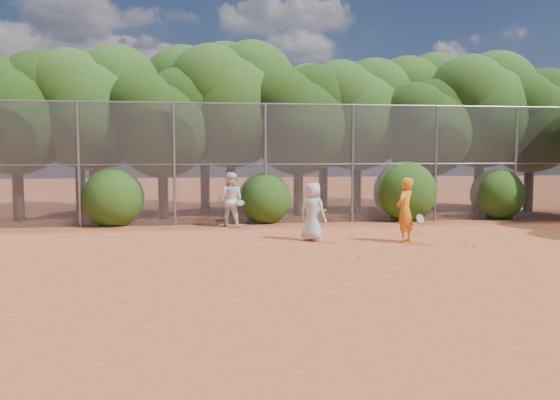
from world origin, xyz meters
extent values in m
plane|color=#AB4B26|center=(0.00, 0.00, 0.00)|extent=(80.00, 80.00, 0.00)
cylinder|color=gray|center=(-7.00, 6.00, 2.00)|extent=(0.09, 0.09, 4.00)
cylinder|color=gray|center=(-4.00, 6.00, 2.00)|extent=(0.09, 0.09, 4.00)
cylinder|color=gray|center=(-1.00, 6.00, 2.00)|extent=(0.09, 0.09, 4.00)
cylinder|color=gray|center=(2.00, 6.00, 2.00)|extent=(0.09, 0.09, 4.00)
cylinder|color=gray|center=(5.00, 6.00, 2.00)|extent=(0.09, 0.09, 4.00)
cylinder|color=gray|center=(8.00, 6.00, 2.00)|extent=(0.09, 0.09, 4.00)
cylinder|color=gray|center=(0.00, 6.00, 4.00)|extent=(20.00, 0.05, 0.05)
cylinder|color=gray|center=(0.00, 6.00, 2.00)|extent=(20.00, 0.04, 0.04)
cube|color=slate|center=(0.00, 6.00, 2.00)|extent=(20.00, 0.02, 4.00)
cylinder|color=black|center=(-9.50, 8.00, 1.19)|extent=(0.38, 0.38, 2.38)
sphere|color=black|center=(-9.50, 8.00, 3.52)|extent=(3.81, 3.81, 3.81)
sphere|color=black|center=(-8.74, 8.38, 4.47)|extent=(3.05, 3.05, 3.05)
cylinder|color=black|center=(-7.00, 8.50, 1.26)|extent=(0.38, 0.38, 2.52)
sphere|color=#214511|center=(-7.00, 8.50, 3.73)|extent=(4.03, 4.03, 4.03)
sphere|color=#214511|center=(-6.19, 8.90, 4.74)|extent=(3.23, 3.23, 3.23)
sphere|color=#214511|center=(-7.71, 8.20, 4.54)|extent=(3.02, 3.02, 3.02)
cylinder|color=black|center=(-4.50, 7.80, 1.08)|extent=(0.36, 0.36, 2.17)
sphere|color=black|center=(-4.50, 7.80, 3.21)|extent=(3.47, 3.47, 3.47)
sphere|color=black|center=(-3.81, 8.15, 4.08)|extent=(2.78, 2.78, 2.78)
sphere|color=black|center=(-5.11, 7.54, 3.91)|extent=(2.60, 2.60, 2.60)
cylinder|color=black|center=(-2.00, 8.80, 1.33)|extent=(0.39, 0.39, 2.66)
sphere|color=#214511|center=(-2.00, 8.80, 3.94)|extent=(4.26, 4.26, 4.26)
sphere|color=#214511|center=(-1.15, 9.23, 5.00)|extent=(3.40, 3.40, 3.40)
sphere|color=#214511|center=(-2.74, 8.48, 4.79)|extent=(3.19, 3.19, 3.19)
cylinder|color=black|center=(0.50, 8.20, 1.14)|extent=(0.37, 0.37, 2.27)
sphere|color=black|center=(0.50, 8.20, 3.37)|extent=(3.64, 3.64, 3.64)
sphere|color=black|center=(1.23, 8.56, 4.28)|extent=(2.91, 2.91, 2.91)
sphere|color=black|center=(-0.14, 7.93, 4.10)|extent=(2.73, 2.73, 2.73)
cylinder|color=black|center=(3.00, 9.00, 1.22)|extent=(0.38, 0.38, 2.45)
sphere|color=#214511|center=(3.00, 9.00, 3.63)|extent=(3.92, 3.92, 3.92)
sphere|color=#214511|center=(3.78, 9.39, 4.61)|extent=(3.14, 3.14, 3.14)
sphere|color=#214511|center=(2.31, 8.71, 4.41)|extent=(2.94, 2.94, 2.94)
cylinder|color=black|center=(5.50, 8.00, 1.05)|extent=(0.36, 0.36, 2.10)
sphere|color=black|center=(5.50, 8.00, 3.11)|extent=(3.36, 3.36, 3.36)
sphere|color=black|center=(6.17, 8.34, 3.95)|extent=(2.69, 2.69, 2.69)
sphere|color=black|center=(4.91, 7.75, 3.78)|extent=(2.52, 2.52, 2.52)
cylinder|color=black|center=(8.00, 8.60, 1.29)|extent=(0.39, 0.39, 2.59)
sphere|color=#214511|center=(8.00, 8.60, 3.83)|extent=(4.14, 4.14, 4.14)
sphere|color=#214511|center=(8.83, 9.01, 4.87)|extent=(3.32, 3.32, 3.32)
sphere|color=#214511|center=(7.27, 8.29, 4.66)|extent=(3.11, 3.11, 3.11)
cylinder|color=black|center=(10.00, 8.30, 1.15)|extent=(0.37, 0.37, 2.31)
sphere|color=black|center=(10.00, 8.30, 3.42)|extent=(3.70, 3.70, 3.70)
sphere|color=black|center=(10.74, 8.67, 4.34)|extent=(2.96, 2.96, 2.96)
sphere|color=black|center=(9.35, 8.02, 4.16)|extent=(2.77, 2.77, 2.77)
cylinder|color=black|center=(-8.00, 10.80, 1.31)|extent=(0.39, 0.39, 2.62)
sphere|color=#214511|center=(-8.00, 10.80, 3.88)|extent=(4.20, 4.20, 4.20)
sphere|color=#214511|center=(-7.16, 11.22, 4.94)|extent=(3.36, 3.36, 3.36)
sphere|color=#214511|center=(-8.73, 10.49, 4.72)|extent=(3.15, 3.15, 3.15)
cylinder|color=black|center=(-3.00, 11.00, 1.40)|extent=(0.40, 0.40, 2.80)
sphere|color=#214511|center=(-3.00, 11.00, 4.14)|extent=(4.48, 4.48, 4.48)
sphere|color=#214511|center=(-2.10, 11.45, 5.26)|extent=(3.58, 3.58, 3.58)
sphere|color=#214511|center=(-3.78, 10.66, 5.04)|extent=(3.36, 3.36, 3.36)
cylinder|color=black|center=(2.00, 10.60, 1.26)|extent=(0.38, 0.38, 2.52)
sphere|color=#214511|center=(2.00, 10.60, 3.73)|extent=(4.03, 4.03, 4.03)
sphere|color=#214511|center=(2.81, 11.00, 4.74)|extent=(3.23, 3.23, 3.23)
sphere|color=#214511|center=(1.29, 10.30, 4.54)|extent=(3.02, 3.02, 3.02)
cylinder|color=black|center=(6.50, 11.20, 1.36)|extent=(0.40, 0.40, 2.73)
sphere|color=#214511|center=(6.50, 11.20, 4.04)|extent=(4.37, 4.37, 4.37)
sphere|color=#214511|center=(7.37, 11.64, 5.13)|extent=(3.49, 3.49, 3.49)
sphere|color=#214511|center=(5.74, 10.87, 4.91)|extent=(3.28, 3.28, 3.28)
sphere|color=#214511|center=(-6.00, 6.30, 1.00)|extent=(2.00, 2.00, 2.00)
sphere|color=#214511|center=(-1.00, 6.30, 0.90)|extent=(1.80, 1.80, 1.80)
sphere|color=#214511|center=(4.00, 6.30, 1.10)|extent=(2.20, 2.20, 2.20)
sphere|color=#214511|center=(7.50, 6.30, 0.95)|extent=(1.90, 1.90, 1.90)
imported|color=orange|center=(2.23, 1.65, 0.87)|extent=(0.74, 0.73, 1.73)
torus|color=black|center=(2.58, 1.45, 0.65)|extent=(0.33, 0.24, 0.29)
cylinder|color=black|center=(2.51, 1.64, 0.57)|extent=(0.13, 0.26, 0.13)
imported|color=silver|center=(-0.14, 2.27, 0.80)|extent=(0.92, 0.91, 1.60)
ellipsoid|color=red|center=(-0.14, 2.27, 1.56)|extent=(0.22, 0.22, 0.13)
sphere|color=#A8D025|center=(0.16, 2.07, 0.85)|extent=(0.07, 0.07, 0.07)
imported|color=white|center=(-2.21, 5.40, 0.88)|extent=(1.04, 0.93, 1.76)
torus|color=black|center=(-1.91, 5.10, 0.80)|extent=(0.31, 0.25, 0.21)
cylinder|color=black|center=(-1.91, 5.24, 0.63)|extent=(0.03, 0.21, 0.23)
sphere|color=#A8D025|center=(1.14, 0.08, 0.03)|extent=(0.07, 0.07, 0.07)
sphere|color=#A8D025|center=(3.82, 1.44, 0.03)|extent=(0.07, 0.07, 0.07)
sphere|color=#A8D025|center=(0.45, -0.26, 0.03)|extent=(0.07, 0.07, 0.07)
sphere|color=#A8D025|center=(3.69, 0.65, 0.03)|extent=(0.07, 0.07, 0.07)
sphere|color=#A8D025|center=(0.92, 0.64, 0.03)|extent=(0.07, 0.07, 0.07)
sphere|color=#A8D025|center=(3.30, 3.28, 0.03)|extent=(0.07, 0.07, 0.07)
sphere|color=#A8D025|center=(1.31, 3.01, 0.03)|extent=(0.07, 0.07, 0.07)
camera|label=1|loc=(-3.05, -12.14, 2.39)|focal=35.00mm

